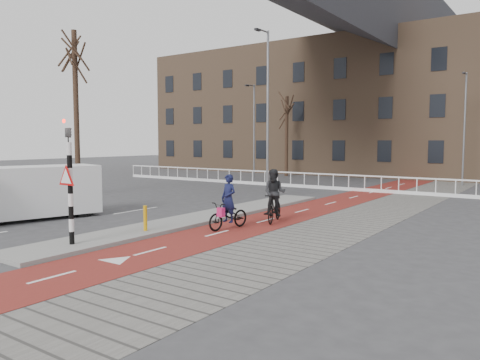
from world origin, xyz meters
The scene contains 16 objects.
ground centered at (0.00, 0.00, 0.00)m, with size 120.00×120.00×0.00m, color #38383A.
bike_lane centered at (1.50, 10.00, 0.01)m, with size 2.50×60.00×0.01m, color maroon.
sidewalk centered at (4.30, 10.00, 0.01)m, with size 3.00×60.00×0.01m, color slate.
curb_island centered at (-0.70, 4.00, 0.06)m, with size 1.80×16.00×0.12m, color gray.
traffic_signal centered at (-0.60, -2.02, 1.99)m, with size 0.80×0.80×3.68m.
bollard centered at (-0.35, 0.58, 0.53)m, with size 0.12×0.12×0.82m, color #DA9B0C.
cyclist_near centered at (1.36, 2.82, 0.64)m, with size 0.89×1.87×1.88m.
cyclist_far centered at (1.96, 4.88, 0.83)m, with size 1.04×1.92×1.98m.
van centered at (-6.15, 0.23, 1.08)m, with size 3.11×5.09×2.04m.
railing centered at (-5.00, 17.00, 0.31)m, with size 28.00×0.10×0.99m.
townhouse_row centered at (-3.00, 32.00, 7.81)m, with size 46.00×10.00×15.90m.
tree_left centered at (-11.56, 6.20, 4.52)m, with size 0.29×0.29×9.05m, color black.
tree_mid centered at (-8.90, 25.14, 3.39)m, with size 0.30×0.30×6.77m, color black.
streetlight_near centered at (-2.04, 10.89, 4.32)m, with size 0.12×0.12×8.65m, color slate.
streetlight_left centered at (-9.12, 20.43, 3.65)m, with size 0.12×0.12×7.30m, color slate.
streetlight_right centered at (5.07, 24.54, 3.78)m, with size 0.12×0.12×7.55m, color slate.
Camera 1 is at (10.77, -9.96, 3.05)m, focal length 35.00 mm.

